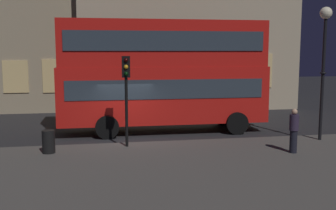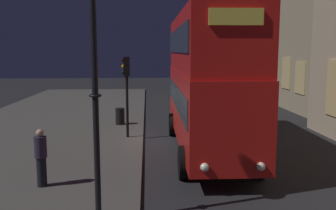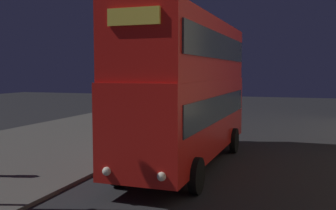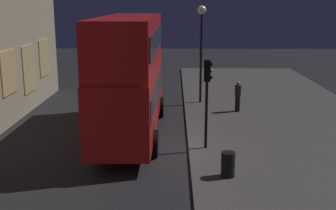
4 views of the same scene
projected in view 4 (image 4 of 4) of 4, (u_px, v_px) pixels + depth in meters
name	position (u px, v px, depth m)	size (l,w,h in m)	color
ground_plane	(168.00, 149.00, 18.18)	(80.00, 80.00, 0.00)	#232326
sidewalk_slab	(308.00, 149.00, 18.08)	(44.00, 9.94, 0.12)	#4C4944
double_decker_bus	(130.00, 71.00, 19.39)	(10.18, 2.82, 5.42)	red
traffic_light_near_kerb	(207.00, 85.00, 17.42)	(0.33, 0.36, 3.66)	black
street_lamp	(201.00, 32.00, 25.25)	(0.51, 0.51, 5.71)	black
pedestrian	(238.00, 96.00, 23.80)	(0.35, 0.35, 1.70)	black
litter_bin	(228.00, 164.00, 14.99)	(0.48, 0.48, 0.88)	black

